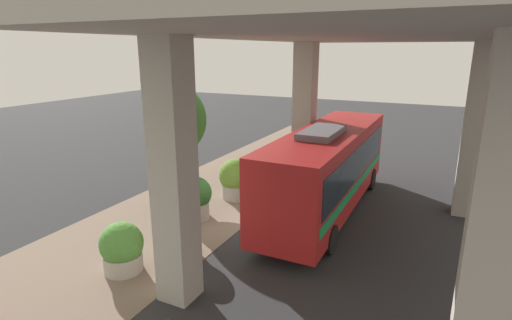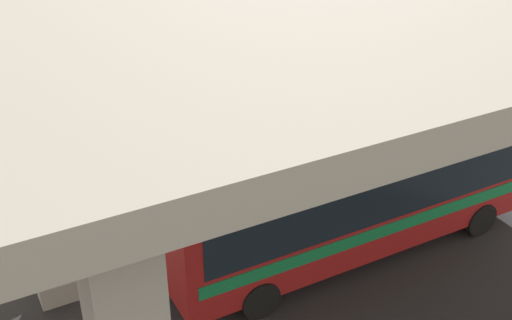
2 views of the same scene
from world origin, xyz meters
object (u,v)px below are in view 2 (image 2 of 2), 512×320
object	(u,v)px
fire_hydrant	(293,187)
planter_middle	(182,175)
planter_back	(44,220)
planter_extra	(267,158)
bus	(353,187)
planter_front	(114,220)
street_tree_near	(210,60)

from	to	relation	value
fire_hydrant	planter_middle	distance (m)	3.36
planter_back	planter_extra	size ratio (longest dim) A/B	0.87
bus	planter_middle	world-z (taller)	bus
planter_middle	planter_back	world-z (taller)	planter_middle
bus	planter_back	world-z (taller)	bus
fire_hydrant	planter_back	xyz separation A→B (m)	(-1.40, -7.09, 0.23)
planter_front	planter_extra	xyz separation A→B (m)	(-0.94, 5.25, 0.06)
fire_hydrant	planter_extra	distance (m)	1.40
planter_front	planter_middle	bearing A→B (deg)	115.84
fire_hydrant	planter_back	size ratio (longest dim) A/B	0.67
planter_extra	street_tree_near	bearing A→B (deg)	-161.73
bus	fire_hydrant	distance (m)	3.12
planter_back	street_tree_near	xyz separation A→B (m)	(-2.32, 6.14, 2.76)
fire_hydrant	planter_middle	size ratio (longest dim) A/B	0.61
bus	planter_back	size ratio (longest dim) A/B	6.61
bus	fire_hydrant	xyz separation A→B (m)	(-2.76, -0.14, -1.45)
planter_middle	planter_front	bearing A→B (deg)	-64.16
bus	planter_back	bearing A→B (deg)	-119.93
planter_middle	planter_extra	distance (m)	2.78
bus	planter_extra	bearing A→B (deg)	-175.81
planter_back	bus	bearing A→B (deg)	60.07
fire_hydrant	street_tree_near	distance (m)	4.87
fire_hydrant	planter_extra	xyz separation A→B (m)	(-1.34, -0.16, 0.36)
planter_extra	planter_middle	bearing A→B (deg)	-95.33
fire_hydrant	planter_front	distance (m)	5.43
bus	planter_middle	size ratio (longest dim) A/B	5.97
planter_middle	street_tree_near	size ratio (longest dim) A/B	0.35
bus	fire_hydrant	bearing A→B (deg)	-177.06
bus	street_tree_near	size ratio (longest dim) A/B	2.09
fire_hydrant	street_tree_near	world-z (taller)	street_tree_near
planter_front	planter_extra	bearing A→B (deg)	100.19
planter_front	planter_extra	size ratio (longest dim) A/B	0.88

